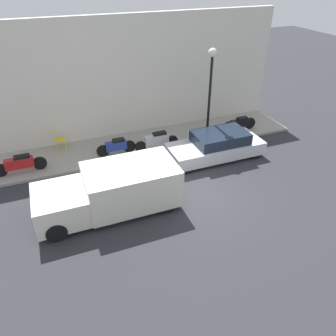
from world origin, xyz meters
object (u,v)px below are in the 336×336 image
object	(u,v)px
delivery_van	(110,190)
streetlamp	(211,78)
motorcycle_red	(20,164)
motorcycle_blue	(116,146)
scooter_silver	(157,140)
motorcycle_black	(240,123)
parked_car	(216,146)
cafe_chair	(59,139)

from	to	relation	value
delivery_van	streetlamp	distance (m)	7.02
motorcycle_red	motorcycle_blue	size ratio (longest dim) A/B	1.18
delivery_van	scooter_silver	size ratio (longest dim) A/B	2.34
delivery_van	motorcycle_black	distance (m)	8.60
motorcycle_blue	motorcycle_black	bearing A→B (deg)	-89.57
parked_car	streetlamp	xyz separation A→B (m)	(1.46, -0.27, 2.69)
motorcycle_red	streetlamp	bearing A→B (deg)	-91.60
motorcycle_blue	scooter_silver	bearing A→B (deg)	-95.60
delivery_van	motorcycle_blue	bearing A→B (deg)	-16.77
motorcycle_red	cafe_chair	world-z (taller)	cafe_chair
motorcycle_red	motorcycle_black	distance (m)	10.78
motorcycle_black	cafe_chair	bearing A→B (deg)	80.91
motorcycle_black	motorcycle_red	bearing A→B (deg)	90.52
motorcycle_red	delivery_van	bearing A→B (deg)	-140.13
scooter_silver	motorcycle_black	size ratio (longest dim) A/B	1.11
motorcycle_blue	cafe_chair	world-z (taller)	cafe_chair
delivery_van	streetlamp	size ratio (longest dim) A/B	1.13
scooter_silver	cafe_chair	distance (m)	4.64
parked_car	motorcycle_red	bearing A→B (deg)	78.53
motorcycle_red	streetlamp	xyz separation A→B (m)	(-0.24, -8.68, 2.72)
delivery_van	scooter_silver	xyz separation A→B (m)	(3.50, -3.03, -0.28)
scooter_silver	motorcycle_blue	world-z (taller)	scooter_silver
scooter_silver	motorcycle_red	distance (m)	6.08
motorcycle_red	scooter_silver	bearing A→B (deg)	-91.33
parked_car	scooter_silver	world-z (taller)	parked_car
scooter_silver	streetlamp	size ratio (longest dim) A/B	0.48
parked_car	streetlamp	distance (m)	3.08
cafe_chair	parked_car	bearing A→B (deg)	-116.00
cafe_chair	motorcycle_red	bearing A→B (deg)	131.41
streetlamp	delivery_van	bearing A→B (deg)	121.06
cafe_chair	delivery_van	bearing A→B (deg)	-166.00
delivery_van	motorcycle_blue	size ratio (longest dim) A/B	2.77
parked_car	motorcycle_red	xyz separation A→B (m)	(1.71, 8.41, -0.03)
motorcycle_black	motorcycle_blue	distance (m)	6.63
parked_car	motorcycle_black	bearing A→B (deg)	-52.75
motorcycle_blue	motorcycle_red	bearing A→B (deg)	90.66
delivery_van	motorcycle_red	bearing A→B (deg)	39.87
parked_car	cafe_chair	xyz separation A→B (m)	(3.25, 6.66, 0.06)
scooter_silver	parked_car	bearing A→B (deg)	-123.84
motorcycle_red	motorcycle_black	bearing A→B (deg)	-89.48
motorcycle_red	motorcycle_blue	bearing A→B (deg)	-89.34
delivery_van	motorcycle_blue	xyz separation A→B (m)	(3.69, -1.11, -0.31)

